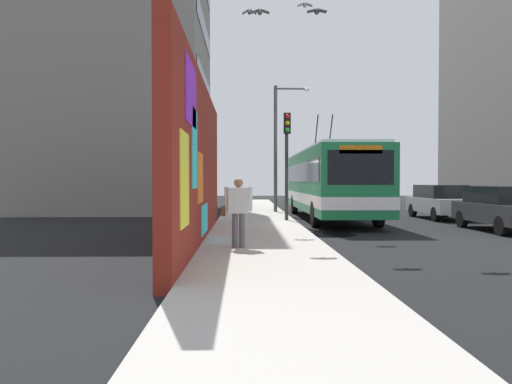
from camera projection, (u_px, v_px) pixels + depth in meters
ground_plane at (300, 228)px, 18.59m from camera, size 80.00×80.00×0.00m
sidewalk_slab at (257, 226)px, 18.55m from camera, size 48.00×3.20×0.15m
graffiti_wall at (199, 164)px, 13.75m from camera, size 12.63×0.32×4.50m
building_far_left at (124, 48)px, 29.18m from camera, size 10.91×9.46×19.25m
city_bus at (329, 181)px, 22.55m from camera, size 12.15×2.68×4.97m
parked_car_dark_gray at (504, 207)px, 17.28m from camera, size 4.35×1.92×1.58m
parked_car_silver at (440, 201)px, 22.85m from camera, size 4.40×1.82×1.58m
pedestrian_near_wall at (238, 207)px, 11.90m from camera, size 0.23×0.75×1.68m
traffic_light at (287, 148)px, 20.17m from camera, size 0.49×0.28×4.41m
street_lamp at (280, 139)px, 25.83m from camera, size 0.44×1.85×6.59m
flying_pigeons at (296, 2)px, 15.91m from camera, size 4.93×3.64×1.92m
curbside_puddle at (326, 234)px, 16.25m from camera, size 1.96×1.96×0.00m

